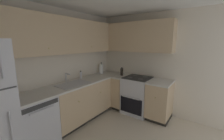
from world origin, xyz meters
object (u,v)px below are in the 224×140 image
dishwasher (34,122)px  soap_bottle (81,75)px  oven_range (137,95)px  paper_towel_roll (101,69)px  oil_bottle (122,72)px

dishwasher → soap_bottle: bearing=8.4°
dishwasher → soap_bottle: soap_bottle is taller
dishwasher → oven_range: size_ratio=0.82×
dishwasher → paper_towel_roll: paper_towel_roll is taller
soap_bottle → oil_bottle: bearing=-35.8°
oven_range → paper_towel_roll: size_ratio=3.25×
dishwasher → oven_range: 2.26m
paper_towel_roll → oil_bottle: bearing=-78.7°
dishwasher → soap_bottle: 1.35m
oven_range → oil_bottle: 0.70m
oven_range → paper_towel_roll: (-0.14, 1.04, 0.57)m
oven_range → dishwasher: bearing=157.2°
oven_range → soap_bottle: 1.46m
dishwasher → paper_towel_roll: size_ratio=2.67×
soap_bottle → oil_bottle: oil_bottle is taller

